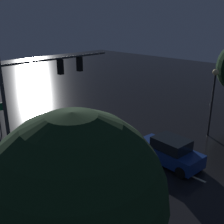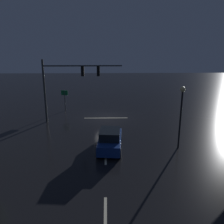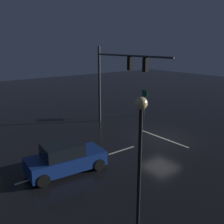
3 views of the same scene
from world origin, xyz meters
TOP-DOWN VIEW (x-y plane):
  - ground_plane at (0.00, 0.00)m, footprint 80.00×80.00m
  - traffic_signal_assembly at (3.85, 1.24)m, footprint 8.32×0.47m
  - lane_dash_far at (0.00, 4.00)m, footprint 0.16×2.20m
  - lane_dash_mid at (0.00, 10.00)m, footprint 0.16×2.20m
  - lane_dash_near at (0.00, 16.00)m, footprint 0.16×2.20m
  - stop_bar at (0.00, 0.05)m, footprint 5.00×0.16m
  - car_approaching at (-0.36, 8.37)m, footprint 2.21×4.48m
  - street_lamp_left_kerb at (-6.07, 8.24)m, footprint 0.44×0.44m
  - route_sign at (5.19, -3.20)m, footprint 0.88×0.29m

SIDE VIEW (x-z plane):
  - ground_plane at x=0.00m, z-range 0.00..0.00m
  - lane_dash_far at x=0.00m, z-range 0.00..0.01m
  - lane_dash_mid at x=0.00m, z-range 0.00..0.01m
  - lane_dash_near at x=0.00m, z-range 0.00..0.01m
  - stop_bar at x=0.00m, z-range 0.00..0.01m
  - car_approaching at x=-0.36m, z-range -0.05..1.65m
  - route_sign at x=5.19m, z-range 0.59..3.25m
  - street_lamp_left_kerb at x=-6.07m, z-range 1.02..6.20m
  - traffic_signal_assembly at x=3.85m, z-range 1.35..8.11m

